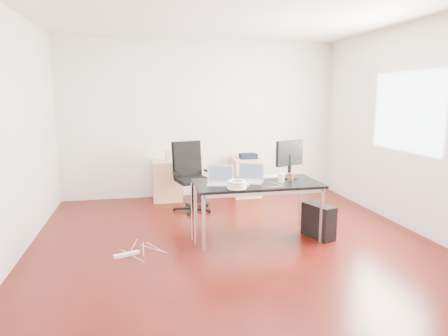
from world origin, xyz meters
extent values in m
plane|color=#3C0A06|center=(0.00, 0.00, 0.00)|extent=(5.00, 5.00, 0.00)
plane|color=silver|center=(0.00, 0.00, 2.80)|extent=(5.00, 5.00, 0.00)
plane|color=silver|center=(0.00, 2.50, 1.40)|extent=(5.00, 0.00, 5.00)
plane|color=silver|center=(0.00, -2.50, 1.40)|extent=(5.00, 0.00, 5.00)
plane|color=silver|center=(-2.50, 0.00, 1.40)|extent=(0.00, 5.00, 5.00)
plane|color=silver|center=(2.50, 0.00, 1.40)|extent=(0.00, 5.00, 5.00)
plane|color=white|center=(2.48, 0.20, 1.60)|extent=(0.00, 1.50, 1.50)
cube|color=black|center=(0.34, 0.10, 0.71)|extent=(1.60, 0.80, 0.03)
cube|color=silver|center=(-0.41, -0.25, 0.35)|extent=(0.04, 0.04, 0.70)
cube|color=silver|center=(-0.41, 0.45, 0.35)|extent=(0.04, 0.04, 0.70)
cube|color=silver|center=(1.09, -0.25, 0.35)|extent=(0.04, 0.04, 0.70)
cube|color=silver|center=(1.09, 0.45, 0.35)|extent=(0.04, 0.04, 0.70)
cylinder|color=black|center=(-0.32, 1.47, 0.23)|extent=(0.06, 0.06, 0.47)
cube|color=black|center=(-0.32, 1.47, 0.50)|extent=(0.58, 0.56, 0.06)
cube|color=black|center=(-0.37, 1.68, 0.81)|extent=(0.47, 0.21, 0.55)
cube|color=tan|center=(-0.67, 2.23, 0.35)|extent=(0.50, 0.50, 0.70)
cube|color=tan|center=(0.77, 2.23, 0.35)|extent=(0.50, 0.50, 0.70)
cube|color=black|center=(1.12, -0.09, 0.22)|extent=(0.34, 0.49, 0.44)
cylinder|color=black|center=(-0.06, 2.02, 0.14)|extent=(0.32, 0.32, 0.28)
cube|color=white|center=(-1.31, -0.21, 0.02)|extent=(0.30, 0.16, 0.04)
cube|color=silver|center=(-0.15, 0.04, 0.74)|extent=(0.37, 0.30, 0.01)
cube|color=silver|center=(-0.12, 0.15, 0.85)|extent=(0.33, 0.12, 0.22)
cube|color=#475166|center=(-0.12, 0.15, 0.85)|extent=(0.29, 0.10, 0.18)
cube|color=silver|center=(0.24, 0.09, 0.74)|extent=(0.40, 0.35, 0.01)
cube|color=silver|center=(0.29, 0.19, 0.85)|extent=(0.32, 0.19, 0.22)
cube|color=#475166|center=(0.29, 0.19, 0.85)|extent=(0.28, 0.16, 0.18)
cylinder|color=black|center=(0.84, 0.27, 0.74)|extent=(0.26, 0.26, 0.02)
cylinder|color=black|center=(0.84, 0.27, 0.90)|extent=(0.05, 0.05, 0.30)
cube|color=black|center=(0.84, 0.29, 1.07)|extent=(0.43, 0.22, 0.34)
cube|color=#475166|center=(0.84, 0.31, 1.07)|extent=(0.37, 0.16, 0.29)
cube|color=white|center=(0.53, 0.36, 0.74)|extent=(0.45, 0.17, 0.02)
cylinder|color=white|center=(0.64, 0.04, 0.79)|extent=(0.08, 0.08, 0.12)
cylinder|color=brown|center=(0.79, 0.11, 0.78)|extent=(0.10, 0.10, 0.10)
torus|color=white|center=(0.00, -0.20, 0.75)|extent=(0.24, 0.24, 0.04)
torus|color=white|center=(0.00, -0.20, 0.78)|extent=(0.23, 0.23, 0.04)
torus|color=white|center=(0.00, -0.20, 0.82)|extent=(0.22, 0.22, 0.04)
cube|color=white|center=(0.15, -0.07, 0.74)|extent=(0.08, 0.08, 0.03)
cube|color=#9E9E9E|center=(-0.65, 2.19, 0.79)|extent=(0.11, 0.10, 0.18)
cube|color=black|center=(0.80, 2.21, 0.74)|extent=(0.30, 0.24, 0.09)
camera|label=1|loc=(-1.10, -4.70, 1.83)|focal=32.00mm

